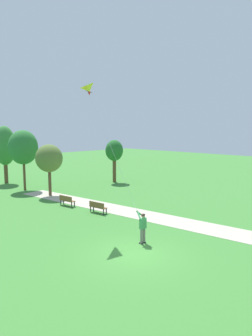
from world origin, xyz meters
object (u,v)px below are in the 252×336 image
person_kite_flyer (143,225)px  park_bench_far_walkway (67,200)px  tree_lakeside_far (5,146)px  tree_treeline_left (49,159)px  park_bench_near_walkway (98,207)px  tree_horizon_far (23,147)px  flying_kite (93,90)px  tree_behind_path (114,151)px

person_kite_flyer → park_bench_far_walkway: size_ratio=1.18×
park_bench_far_walkway → tree_lakeside_far: bearing=85.7°
tree_lakeside_far → tree_treeline_left: (0.09, -9.63, -0.81)m
park_bench_far_walkway → tree_treeline_left: (1.16, 4.53, 3.08)m
park_bench_near_walkway → tree_horizon_far: size_ratio=0.25×
flying_kite → park_bench_near_walkway: bearing=47.0°
flying_kite → tree_lakeside_far: flying_kite is taller
tree_behind_path → person_kite_flyer: bearing=-128.4°
flying_kite → park_bench_far_walkway: flying_kite is taller
person_kite_flyer → tree_behind_path: size_ratio=0.36×
park_bench_far_walkway → tree_treeline_left: tree_treeline_left is taller
person_kite_flyer → park_bench_far_walkway: (1.71, 9.99, -0.54)m
person_kite_flyer → tree_horizon_far: 19.33m
park_bench_near_walkway → tree_lakeside_far: (0.62, 17.63, 3.89)m
flying_kite → tree_behind_path: bearing=42.7°
park_bench_far_walkway → tree_lakeside_far: (1.07, 14.16, 3.89)m
park_bench_far_walkway → tree_behind_path: 12.33m
park_bench_far_walkway → tree_horizon_far: (0.75, 8.88, 3.96)m
person_kite_flyer → tree_horizon_far: size_ratio=0.29×
tree_lakeside_far → tree_treeline_left: 9.67m
flying_kite → tree_lakeside_far: bearing=81.7°
park_bench_far_walkway → tree_treeline_left: bearing=75.7°
person_kite_flyer → flying_kite: bearing=92.0°
flying_kite → tree_treeline_left: (3.01, 10.47, -5.16)m
person_kite_flyer → flying_kite: 8.70m
person_kite_flyer → tree_behind_path: tree_behind_path is taller
tree_behind_path → tree_horizon_far: (-9.81, 3.37, 0.75)m
person_kite_flyer → park_bench_far_walkway: 10.15m
flying_kite → park_bench_near_walkway: (2.30, 2.47, -8.24)m
park_bench_near_walkway → tree_behind_path: bearing=41.6°
tree_behind_path → tree_horizon_far: 10.40m
flying_kite → park_bench_far_walkway: (1.85, 5.94, -8.24)m
flying_kite → tree_treeline_left: 12.05m
person_kite_flyer → tree_treeline_left: 15.01m
tree_horizon_far → person_kite_flyer: bearing=-97.4°
tree_behind_path → tree_treeline_left: bearing=-174.1°
flying_kite → tree_behind_path: size_ratio=1.45×
flying_kite → park_bench_near_walkway: 8.91m
park_bench_far_walkway → flying_kite: bearing=-107.3°
tree_behind_path → park_bench_far_walkway: bearing=-152.5°
park_bench_far_walkway → tree_behind_path: (10.56, 5.50, 3.22)m
person_kite_flyer → tree_lakeside_far: (2.79, 24.14, 3.35)m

